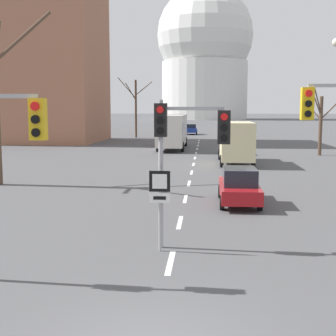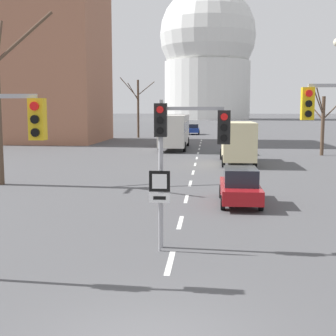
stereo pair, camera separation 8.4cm
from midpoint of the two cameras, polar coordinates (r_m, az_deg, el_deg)
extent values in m
cube|color=silver|center=(12.80, 0.10, -11.45)|extent=(0.16, 2.00, 0.01)
cube|color=silver|center=(17.11, 1.31, -6.63)|extent=(0.16, 2.00, 0.01)
cube|color=silver|center=(21.50, 2.02, -3.77)|extent=(0.16, 2.00, 0.01)
cube|color=silver|center=(25.93, 2.49, -1.88)|extent=(0.16, 2.00, 0.01)
cube|color=silver|center=(30.38, 2.82, -0.54)|extent=(0.16, 2.00, 0.01)
cube|color=silver|center=(34.84, 3.06, 0.46)|extent=(0.16, 2.00, 0.01)
cube|color=silver|center=(39.31, 3.25, 1.23)|extent=(0.16, 2.00, 0.01)
cube|color=silver|center=(43.79, 3.40, 1.84)|extent=(0.16, 2.00, 0.01)
cube|color=silver|center=(48.27, 3.52, 2.34)|extent=(0.16, 2.00, 0.01)
cube|color=silver|center=(52.75, 3.62, 2.75)|extent=(0.16, 2.00, 0.01)
cube|color=silver|center=(57.24, 3.71, 3.10)|extent=(0.16, 2.00, 0.01)
cube|color=silver|center=(61.73, 3.78, 3.40)|extent=(0.16, 2.00, 0.01)
cylinder|color=#9E9EA3|center=(13.66, -1.06, -0.86)|extent=(0.14, 0.14, 4.36)
cube|color=black|center=(13.53, -1.07, 5.86)|extent=(0.36, 0.28, 0.96)
cylinder|color=red|center=(13.36, -1.15, 7.12)|extent=(0.20, 0.06, 0.20)
cylinder|color=black|center=(13.36, -1.15, 5.85)|extent=(0.20, 0.06, 0.20)
cylinder|color=black|center=(13.37, -1.14, 4.57)|extent=(0.20, 0.06, 0.20)
cube|color=#9E9EA3|center=(13.47, 2.80, 7.25)|extent=(1.81, 0.10, 0.10)
cube|color=black|center=(13.48, 6.65, 4.96)|extent=(0.36, 0.28, 0.96)
cylinder|color=red|center=(13.30, 6.70, 6.21)|extent=(0.20, 0.06, 0.20)
cylinder|color=black|center=(13.31, 6.68, 4.93)|extent=(0.20, 0.06, 0.20)
cylinder|color=black|center=(13.32, 6.66, 3.65)|extent=(0.20, 0.06, 0.20)
cube|color=gold|center=(11.24, -15.77, 5.74)|extent=(0.36, 0.28, 0.96)
cylinder|color=red|center=(11.07, -16.13, 7.25)|extent=(0.20, 0.06, 0.20)
cylinder|color=black|center=(11.08, -16.08, 5.71)|extent=(0.20, 0.06, 0.20)
cylinder|color=black|center=(11.09, -16.02, 4.18)|extent=(0.20, 0.06, 0.20)
cube|color=yellow|center=(14.57, 16.45, 7.53)|extent=(0.36, 0.28, 0.96)
cylinder|color=red|center=(14.41, 16.63, 8.71)|extent=(0.20, 0.06, 0.20)
cylinder|color=black|center=(14.41, 16.59, 7.53)|extent=(0.20, 0.06, 0.20)
cylinder|color=black|center=(14.41, 16.55, 6.35)|extent=(0.20, 0.06, 0.20)
cylinder|color=#9E9EA3|center=(13.48, -1.18, -5.19)|extent=(0.07, 0.07, 2.40)
cube|color=black|center=(13.31, -1.20, -1.63)|extent=(0.60, 0.03, 0.60)
cube|color=white|center=(13.29, -1.21, -1.64)|extent=(0.42, 0.01, 0.42)
cube|color=white|center=(13.39, -1.20, -3.66)|extent=(0.60, 0.03, 0.28)
cube|color=black|center=(13.37, -1.21, -3.68)|extent=(0.36, 0.01, 0.10)
sphere|color=#F2EAC6|center=(21.33, 19.74, 14.21)|extent=(0.36, 0.36, 0.36)
cube|color=navy|center=(75.76, 2.84, 4.63)|extent=(1.76, 4.01, 0.68)
cube|color=#1E232D|center=(75.53, 2.83, 5.13)|extent=(1.50, 1.92, 0.65)
cylinder|color=black|center=(77.05, 2.24, 4.43)|extent=(0.18, 0.72, 0.72)
cylinder|color=black|center=(76.99, 3.49, 4.42)|extent=(0.18, 0.72, 0.72)
cylinder|color=black|center=(74.57, 2.16, 4.34)|extent=(0.18, 0.72, 0.72)
cylinder|color=black|center=(74.51, 3.44, 4.33)|extent=(0.18, 0.72, 0.72)
cube|color=#2D4C33|center=(42.95, 7.69, 2.50)|extent=(1.69, 4.24, 0.56)
cube|color=#1E232D|center=(42.69, 7.71, 3.23)|extent=(1.44, 2.03, 0.58)
cylinder|color=black|center=(44.24, 6.56, 2.28)|extent=(0.18, 0.66, 0.66)
cylinder|color=black|center=(44.32, 8.62, 2.26)|extent=(0.18, 0.66, 0.66)
cylinder|color=black|center=(41.63, 6.68, 1.97)|extent=(0.18, 0.66, 0.66)
cylinder|color=black|center=(41.71, 8.87, 1.95)|extent=(0.18, 0.66, 0.66)
cube|color=maroon|center=(20.52, 8.53, -2.71)|extent=(1.64, 4.20, 0.58)
cube|color=#1E232D|center=(20.21, 8.61, -1.01)|extent=(1.39, 2.01, 0.71)
cylinder|color=black|center=(21.81, 6.28, -2.85)|extent=(0.18, 0.60, 0.60)
cylinder|color=black|center=(21.91, 10.30, -2.88)|extent=(0.18, 0.60, 0.60)
cylinder|color=black|center=(19.26, 6.49, -4.21)|extent=(0.18, 0.60, 0.60)
cylinder|color=black|center=(19.37, 11.05, -4.23)|extent=(0.18, 0.60, 0.60)
cube|color=slate|center=(75.93, 0.56, 4.62)|extent=(1.70, 4.37, 0.67)
cube|color=#1E232D|center=(75.69, 0.55, 5.10)|extent=(1.44, 2.10, 0.62)
cylinder|color=black|center=(77.36, 0.04, 4.42)|extent=(0.18, 0.66, 0.66)
cylinder|color=black|center=(77.25, 1.22, 4.42)|extent=(0.18, 0.66, 0.66)
cylinder|color=black|center=(74.66, -0.13, 4.32)|extent=(0.18, 0.66, 0.66)
cylinder|color=black|center=(74.55, 1.10, 4.32)|extent=(0.18, 0.66, 0.66)
cube|color=silver|center=(67.56, 0.17, 4.31)|extent=(1.77, 4.50, 0.66)
cube|color=#1E232D|center=(67.30, 0.15, 4.82)|extent=(1.50, 2.16, 0.58)
cylinder|color=black|center=(69.03, -0.43, 4.10)|extent=(0.18, 0.68, 0.68)
cylinder|color=black|center=(68.90, 0.95, 4.09)|extent=(0.18, 0.68, 0.68)
cylinder|color=black|center=(66.26, -0.65, 3.96)|extent=(0.18, 0.68, 0.68)
cylinder|color=black|center=(66.12, 0.80, 3.96)|extent=(0.18, 0.68, 0.68)
cube|color=beige|center=(48.18, 0.51, 4.70)|extent=(2.50, 10.80, 3.00)
cube|color=black|center=(48.16, 0.51, 5.14)|extent=(2.52, 10.26, 0.90)
cylinder|color=black|center=(52.12, -0.51, 3.24)|extent=(0.26, 0.96, 0.96)
cylinder|color=black|center=(51.96, 2.13, 3.22)|extent=(0.26, 0.96, 0.96)
cylinder|color=black|center=(45.16, -1.31, 2.62)|extent=(0.26, 0.96, 0.96)
cylinder|color=black|center=(44.97, 1.73, 2.60)|extent=(0.26, 0.96, 0.96)
cube|color=#333842|center=(38.20, 7.94, 3.23)|extent=(2.20, 2.00, 2.10)
cube|color=beige|center=(34.60, 8.28, 3.31)|extent=(2.30, 5.20, 2.70)
cylinder|color=black|center=(38.24, 6.27, 1.68)|extent=(0.24, 0.88, 0.88)
cylinder|color=black|center=(38.37, 9.56, 1.64)|extent=(0.24, 0.88, 0.88)
cylinder|color=black|center=(33.24, 6.50, 0.85)|extent=(0.24, 0.88, 0.88)
cylinder|color=black|center=(33.38, 10.28, 0.81)|extent=(0.24, 0.88, 0.88)
cylinder|color=brown|center=(27.41, -17.40, 15.04)|extent=(2.65, 2.10, 3.09)
cylinder|color=brown|center=(43.64, 18.05, 4.89)|extent=(0.31, 0.31, 5.20)
cylinder|color=brown|center=(43.98, 17.10, 6.84)|extent=(1.36, 1.22, 1.84)
cylinder|color=brown|center=(42.80, 17.70, 8.00)|extent=(1.04, 1.60, 2.03)
cylinder|color=brown|center=(43.18, 17.60, 7.55)|extent=(1.09, 0.80, 2.19)
cylinder|color=brown|center=(43.15, 19.35, 6.95)|extent=(1.52, 1.55, 1.99)
cylinder|color=brown|center=(67.48, -3.97, 7.20)|extent=(0.31, 0.31, 8.19)
cylinder|color=brown|center=(67.48, -3.00, 9.67)|extent=(2.39, 0.35, 1.97)
cylinder|color=brown|center=(67.03, -4.63, 9.29)|extent=(1.33, 1.36, 2.41)
cylinder|color=brown|center=(67.85, -5.08, 9.70)|extent=(2.68, 0.33, 3.04)
cylinder|color=silver|center=(189.39, 4.45, 9.38)|extent=(33.91, 33.91, 22.61)
sphere|color=silver|center=(191.44, 4.51, 15.87)|extent=(37.68, 37.68, 37.68)
cube|color=#9E664C|center=(62.82, -16.88, 14.95)|extent=(18.00, 14.00, 25.76)
camera|label=1|loc=(0.04, -90.17, -0.02)|focal=50.00mm
camera|label=2|loc=(0.04, 89.83, 0.02)|focal=50.00mm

